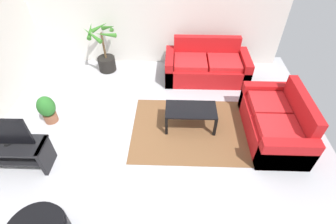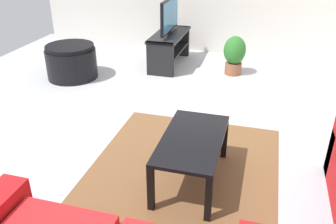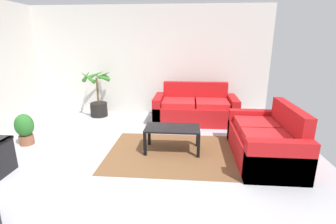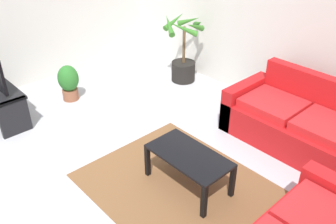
{
  "view_description": "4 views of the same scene",
  "coord_description": "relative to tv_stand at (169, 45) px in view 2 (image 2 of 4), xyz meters",
  "views": [
    {
      "loc": [
        0.44,
        -2.76,
        3.51
      ],
      "look_at": [
        0.34,
        0.51,
        0.48
      ],
      "focal_mm": 26.73,
      "sensor_mm": 36.0,
      "label": 1
    },
    {
      "loc": [
        3.28,
        1.14,
        1.99
      ],
      "look_at": [
        0.53,
        0.37,
        0.53
      ],
      "focal_mm": 38.24,
      "sensor_mm": 36.0,
      "label": 2
    },
    {
      "loc": [
        1.02,
        -3.39,
        1.9
      ],
      "look_at": [
        0.67,
        0.75,
        0.68
      ],
      "focal_mm": 26.68,
      "sensor_mm": 36.0,
      "label": 3
    },
    {
      "loc": [
        2.9,
        -1.64,
        2.85
      ],
      "look_at": [
        0.21,
        0.84,
        0.66
      ],
      "focal_mm": 38.51,
      "sensor_mm": 36.0,
      "label": 4
    }
  ],
  "objects": [
    {
      "name": "ground_plane",
      "position": [
        2.12,
        0.35,
        -0.34
      ],
      "size": [
        6.6,
        6.6,
        0.0
      ],
      "primitive_type": "plane",
      "color": "#B2B2B7"
    },
    {
      "name": "tv_stand",
      "position": [
        0.0,
        0.0,
        0.0
      ],
      "size": [
        1.1,
        0.45,
        0.52
      ],
      "color": "black",
      "rests_on": "ground"
    },
    {
      "name": "tv",
      "position": [
        -0.0,
        0.0,
        0.47
      ],
      "size": [
        0.9,
        0.1,
        0.54
      ],
      "color": "black",
      "rests_on": "tv_stand"
    },
    {
      "name": "coffee_table",
      "position": [
        2.88,
        1.0,
        0.04
      ],
      "size": [
        0.94,
        0.5,
        0.44
      ],
      "color": "black",
      "rests_on": "ground"
    },
    {
      "name": "area_rug",
      "position": [
        2.88,
        0.9,
        -0.33
      ],
      "size": [
        2.2,
        1.7,
        0.01
      ],
      "primitive_type": "cube",
      "color": "brown",
      "rests_on": "ground"
    },
    {
      "name": "potted_plant_small",
      "position": [
        0.14,
        1.05,
        -0.02
      ],
      "size": [
        0.33,
        0.33,
        0.59
      ],
      "color": "brown",
      "rests_on": "ground"
    },
    {
      "name": "ottoman",
      "position": [
        0.93,
        -1.24,
        -0.09
      ],
      "size": [
        0.73,
        0.73,
        0.5
      ],
      "color": "black",
      "rests_on": "ground"
    }
  ]
}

